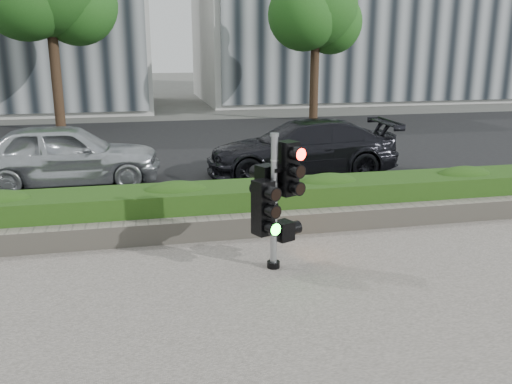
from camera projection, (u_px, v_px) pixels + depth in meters
ground at (285, 285)px, 7.08m from camera, size 120.00×120.00×0.00m
road at (198, 148)px, 16.51m from camera, size 60.00×13.00×0.02m
curb at (240, 211)px, 10.04m from camera, size 60.00×0.25×0.12m
stone_wall at (254, 225)px, 8.82m from camera, size 12.00×0.32×0.34m
hedge at (246, 204)px, 9.39m from camera, size 12.00×1.00×0.68m
tree_right at (315, 9)px, 21.72m from camera, size 4.10×3.58×6.53m
traffic_signal at (274, 195)px, 7.33m from camera, size 0.69×0.62×1.89m
car_silver at (66, 154)px, 11.93m from camera, size 4.11×1.69×1.39m
car_dark at (302, 148)px, 12.88m from camera, size 4.56×1.92×1.31m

